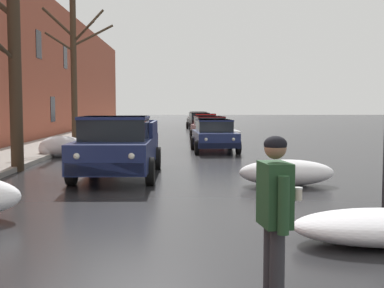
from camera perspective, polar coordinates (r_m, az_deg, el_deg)
name	(u,v)px	position (r m, az deg, el deg)	size (l,w,h in m)	color
left_sidewalk_slab	(41,148)	(24.24, -16.88, -0.42)	(2.88, 80.00, 0.16)	gray
snow_bank_near_corner_left	(62,147)	(20.51, -14.69, -0.34)	(1.81, 1.00, 0.84)	white
snow_bank_along_left_kerb	(221,132)	(33.00, 3.31, 1.37)	(2.73, 0.99, 0.73)	white
snow_bank_near_corner_right	(287,173)	(13.05, 10.85, -3.26)	(2.44, 1.10, 0.67)	white
bare_tree_second_along_sidewalk	(13,49)	(16.56, -19.81, 10.19)	(2.19, 3.01, 7.23)	#382B1E
bare_tree_mid_block	(74,64)	(24.79, -13.29, 8.90)	(3.04, 2.20, 7.44)	#423323
pickup_truck_darkblue_approaching_near_lane	(118,146)	(14.44, -8.43, -0.27)	(2.28, 5.40, 1.76)	navy
sedan_darkblue_parked_kerbside_close	(214,135)	(22.16, 2.57, 1.07)	(2.07, 4.03, 1.42)	navy
sedan_maroon_parked_kerbside_mid	(210,128)	(28.79, 2.03, 1.86)	(2.28, 4.40, 1.42)	maroon
sedan_red_parked_far_down_block	(206,123)	(36.76, 1.61, 2.42)	(2.08, 4.26, 1.42)	red
sedan_black_queued_behind_truck	(199,120)	(42.65, 0.83, 2.71)	(2.25, 4.14, 1.42)	black
sedan_silver_at_far_intersection	(198,118)	(49.42, 0.73, 2.95)	(2.18, 4.54, 1.42)	#B7B7BC
pedestrian_with_coffee	(275,209)	(5.07, 9.43, -7.29)	(0.41, 0.64, 1.76)	#2D2D33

